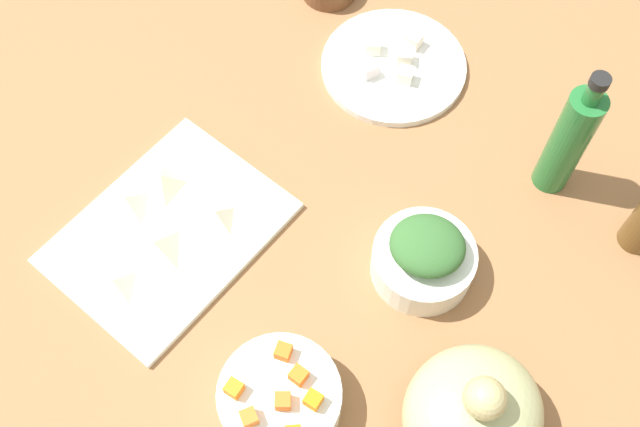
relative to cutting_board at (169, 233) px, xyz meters
The scene contains 24 objects.
tabletop 20.52cm from the cutting_board, 133.16° to the left, with size 190.00×190.00×3.00cm, color #92623D.
cutting_board is the anchor object (origin of this frame).
plate_tofu 42.64cm from the cutting_board, behind, with size 22.14×22.14×1.20cm, color white.
bowl_greens 34.16cm from the cutting_board, 122.82° to the left, with size 13.34×13.34×5.21cm, color white.
bowl_carrots 27.93cm from the cutting_board, 75.95° to the left, with size 14.52×14.52×5.42cm, color white.
teapot 45.68cm from the cutting_board, 97.51° to the left, with size 18.20×15.50×14.81cm.
bottle_0 54.21cm from the cutting_board, 141.07° to the left, with size 4.88×4.88×22.44cm.
carrot_cube_0 25.14cm from the cutting_board, 82.86° to the left, with size 1.80×1.80×1.80cm, color orange.
carrot_cube_2 29.66cm from the cutting_board, 75.49° to the left, with size 1.80×1.80×1.80cm, color orange.
carrot_cube_3 25.74cm from the cutting_board, 66.67° to the left, with size 1.80×1.80×1.80cm, color orange.
carrot_cube_4 28.38cm from the cutting_board, 81.83° to the left, with size 1.80×1.80×1.80cm, color orange.
carrot_cube_5 31.56cm from the cutting_board, 80.88° to the left, with size 1.80×1.80×1.80cm, color orange.
carrot_cube_6 29.41cm from the cutting_board, 67.25° to the left, with size 1.80×1.80×1.80cm, color orange.
chopped_greens_mound 34.77cm from the cutting_board, 122.82° to the left, with size 9.52×8.74×4.24cm, color #34632E.
tofu_cube_0 47.42cm from the cutting_board, behind, with size 2.20×2.20×2.20cm, color #FAE7CD.
tofu_cube_1 41.79cm from the cutting_board, 169.05° to the left, with size 2.20×2.20×2.20cm, color white.
tofu_cube_2 42.22cm from the cutting_board, behind, with size 2.20×2.20×2.20cm, color #E9ECCC.
tofu_cube_3 38.39cm from the cutting_board, behind, with size 2.20×2.20×2.20cm, color white.
tofu_cube_4 44.08cm from the cutting_board, behind, with size 2.20×2.20×2.20cm, color white.
dumpling_0 6.93cm from the cutting_board, 146.26° to the left, with size 4.42×4.19×2.55cm, color beige.
dumpling_1 7.49cm from the cutting_board, 128.51° to the right, with size 5.06×4.56×2.68cm, color beige.
dumpling_2 10.14cm from the cutting_board, ahead, with size 4.62×4.61×2.14cm, color beige.
dumpling_3 3.62cm from the cutting_board, 20.39° to the left, with size 5.79×5.74×2.61cm, color beige.
dumpling_4 7.18cm from the cutting_board, 82.08° to the right, with size 5.26×5.19×2.44cm, color beige.
Camera 1 is at (34.25, 30.38, 93.23)cm, focal length 41.86 mm.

